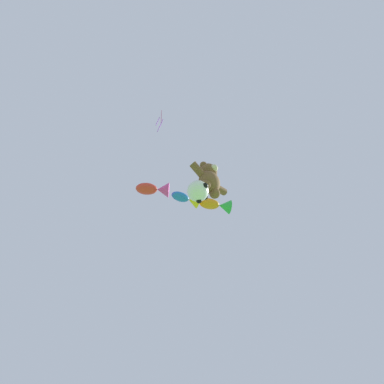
# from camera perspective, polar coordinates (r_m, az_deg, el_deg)

# --- Properties ---
(teddy_bear_kite) EXTENTS (2.39, 1.05, 2.43)m
(teddy_bear_kite) POSITION_cam_1_polar(r_m,az_deg,el_deg) (12.41, 3.82, 2.90)
(teddy_bear_kite) COLOR brown
(soccer_ball_kite) EXTENTS (1.03, 1.02, 0.94)m
(soccer_ball_kite) POSITION_cam_1_polar(r_m,az_deg,el_deg) (11.02, 1.36, 0.17)
(soccer_ball_kite) COLOR white
(fish_kite_tangerine) EXTENTS (2.23, 1.87, 0.96)m
(fish_kite_tangerine) POSITION_cam_1_polar(r_m,az_deg,el_deg) (17.19, 5.55, -2.90)
(fish_kite_tangerine) COLOR orange
(fish_kite_cobalt) EXTENTS (1.97, 1.37, 0.80)m
(fish_kite_cobalt) POSITION_cam_1_polar(r_m,az_deg,el_deg) (16.68, -1.17, -1.57)
(fish_kite_cobalt) COLOR blue
(fish_kite_crimson) EXTENTS (2.20, 2.06, 1.00)m
(fish_kite_crimson) POSITION_cam_1_polar(r_m,az_deg,el_deg) (16.67, -8.28, 0.60)
(fish_kite_crimson) COLOR red
(diamond_kite) EXTENTS (0.56, 0.70, 2.55)m
(diamond_kite) POSITION_cam_1_polar(r_m,az_deg,el_deg) (16.05, -6.96, 15.80)
(diamond_kite) COLOR #E53F9E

